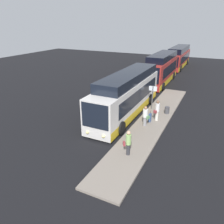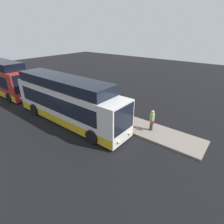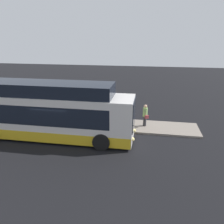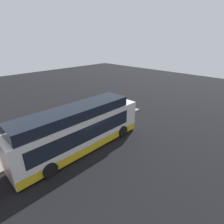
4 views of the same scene
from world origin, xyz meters
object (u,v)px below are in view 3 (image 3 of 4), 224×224
bus_lead (47,113)px  trash_bin (52,113)px  passenger_with_bags (86,113)px  suitcase (76,118)px  passenger_boarding (71,109)px  sign_post (35,105)px  passenger_waiting (145,115)px

bus_lead → trash_bin: bearing=110.9°
passenger_with_bags → suitcase: (-0.92, 0.15, -0.54)m
bus_lead → passenger_boarding: size_ratio=6.39×
passenger_boarding → suitcase: (0.51, -0.44, -0.64)m
bus_lead → sign_post: size_ratio=5.03×
passenger_boarding → trash_bin: bearing=-83.3°
passenger_with_bags → trash_bin: (-3.39, 1.05, -0.59)m
passenger_waiting → passenger_boarding: bearing=-31.8°
passenger_waiting → suitcase: size_ratio=1.77×
passenger_waiting → trash_bin: bearing=-34.6°
passenger_boarding → passenger_with_bags: bearing=87.5°
passenger_waiting → suitcase: passenger_waiting is taller
bus_lead → suitcase: bearing=66.7°
passenger_waiting → suitcase: (-5.51, -0.21, -0.57)m
passenger_waiting → bus_lead: bearing=-6.6°
suitcase → trash_bin: 2.63m
bus_lead → passenger_waiting: bus_lead is taller
passenger_with_bags → sign_post: sign_post is taller
bus_lead → passenger_waiting: (6.64, 2.83, -0.70)m
suitcase → sign_post: size_ratio=0.42×
passenger_with_bags → sign_post: 4.03m
passenger_with_bags → trash_bin: size_ratio=2.64×
bus_lead → passenger_with_bags: bearing=50.3°
bus_lead → suitcase: size_ratio=12.13×
passenger_waiting → suitcase: bearing=-27.5°
suitcase → passenger_boarding: bearing=139.8°
bus_lead → passenger_boarding: (0.62, 3.06, -0.62)m
passenger_with_bags → suitcase: size_ratio=1.76×
passenger_with_bags → passenger_waiting: bearing=25.0°
suitcase → sign_post: 3.32m
bus_lead → passenger_waiting: bearing=23.1°
passenger_waiting → trash_bin: passenger_waiting is taller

